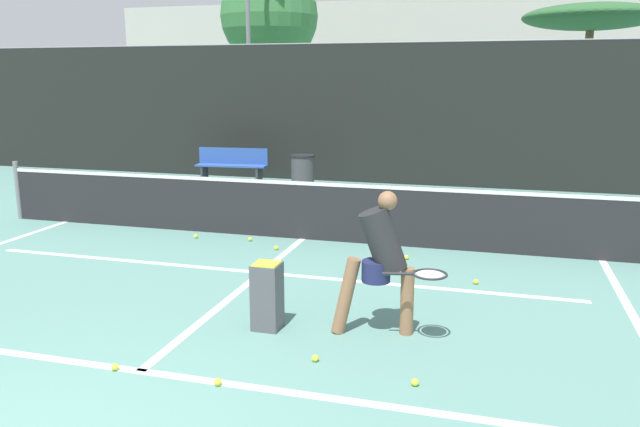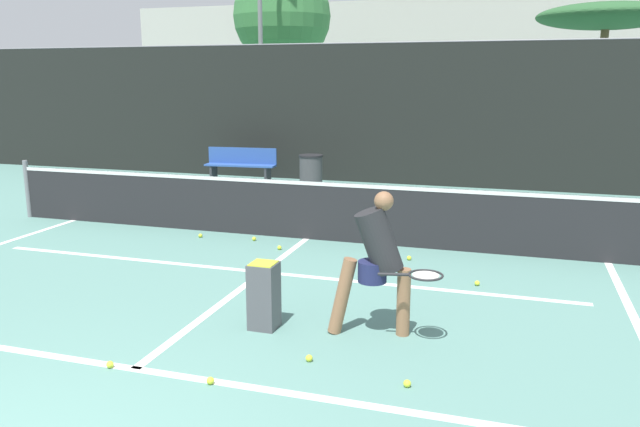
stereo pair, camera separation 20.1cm
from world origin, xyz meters
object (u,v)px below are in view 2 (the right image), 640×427
object	(u,v)px
ball_hopper	(264,294)
trash_bin	(311,172)
courtside_bench	(241,164)
parked_car	(582,145)
player_practicing	(377,259)

from	to	relation	value
ball_hopper	trash_bin	distance (m)	8.38
courtside_bench	parked_car	world-z (taller)	parked_car
courtside_bench	parked_car	size ratio (longest dim) A/B	0.43
ball_hopper	player_practicing	bearing A→B (deg)	8.96
courtside_bench	trash_bin	bearing A→B (deg)	-13.97
courtside_bench	ball_hopper	bearing A→B (deg)	-69.04
ball_hopper	parked_car	xyz separation A→B (m)	(4.26, 13.78, 0.27)
player_practicing	ball_hopper	world-z (taller)	player_practicing
courtside_bench	parked_car	bearing A→B (deg)	27.87
player_practicing	parked_car	size ratio (longest dim) A/B	0.35
ball_hopper	parked_car	distance (m)	14.42
ball_hopper	trash_bin	world-z (taller)	trash_bin
player_practicing	ball_hopper	xyz separation A→B (m)	(-1.15, -0.18, -0.43)
player_practicing	courtside_bench	bearing A→B (deg)	109.46
courtside_bench	trash_bin	xyz separation A→B (m)	(1.93, -0.31, -0.07)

